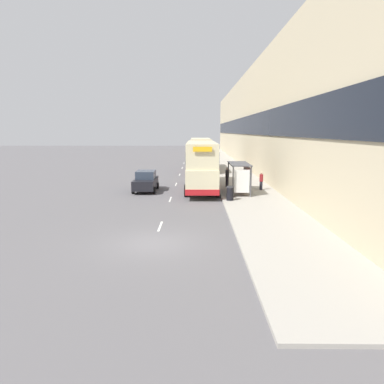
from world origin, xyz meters
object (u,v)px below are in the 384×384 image
(double_decker_bus_ahead, at_px, (201,154))
(car_2, at_px, (201,152))
(car_3, at_px, (198,151))
(car_0, at_px, (146,181))
(bus_shelter, at_px, (242,173))
(car_1, at_px, (202,158))
(pedestrian_1, at_px, (227,177))
(pedestrian_at_shelter, at_px, (261,181))
(double_decker_bus_near, at_px, (201,165))
(litter_bin, at_px, (230,193))

(double_decker_bus_ahead, bearing_deg, car_2, 89.15)
(car_3, bearing_deg, car_0, -95.85)
(bus_shelter, relative_size, car_3, 1.02)
(double_decker_bus_ahead, height_order, car_1, double_decker_bus_ahead)
(car_1, bearing_deg, car_3, 90.98)
(car_0, height_order, car_3, car_0)
(bus_shelter, xyz_separation_m, pedestrian_1, (-0.86, 3.42, -0.82))
(pedestrian_at_shelter, bearing_deg, car_3, 96.12)
(double_decker_bus_near, bearing_deg, car_2, 89.28)
(double_decker_bus_near, distance_m, litter_bin, 6.18)
(car_2, distance_m, pedestrian_1, 40.71)
(car_1, distance_m, pedestrian_1, 24.89)
(double_decker_bus_near, height_order, litter_bin, double_decker_bus_near)
(double_decker_bus_ahead, relative_size, car_0, 2.73)
(car_3, height_order, litter_bin, car_3)
(double_decker_bus_ahead, height_order, litter_bin, double_decker_bus_ahead)
(bus_shelter, distance_m, double_decker_bus_near, 4.25)
(pedestrian_at_shelter, distance_m, pedestrian_1, 3.31)
(car_2, bearing_deg, car_1, -90.32)
(car_1, xyz_separation_m, pedestrian_1, (2.00, -24.81, 0.19))
(double_decker_bus_near, height_order, car_0, double_decker_bus_near)
(double_decker_bus_near, relative_size, car_1, 2.89)
(litter_bin, bearing_deg, car_3, 92.17)
(car_1, bearing_deg, pedestrian_at_shelter, -79.65)
(car_0, relative_size, car_3, 1.00)
(car_0, height_order, car_1, car_0)
(double_decker_bus_ahead, relative_size, litter_bin, 10.75)
(car_2, height_order, pedestrian_1, pedestrian_1)
(car_2, xyz_separation_m, pedestrian_1, (1.91, -40.66, 0.20))
(pedestrian_1, distance_m, litter_bin, 6.39)
(double_decker_bus_ahead, height_order, car_3, double_decker_bus_ahead)
(double_decker_bus_ahead, relative_size, pedestrian_at_shelter, 7.14)
(car_3, bearing_deg, pedestrian_1, -87.10)
(pedestrian_at_shelter, relative_size, pedestrian_1, 0.89)
(litter_bin, bearing_deg, double_decker_bus_ahead, 95.42)
(double_decker_bus_near, xyz_separation_m, car_1, (0.43, 25.59, -1.43))
(double_decker_bus_near, relative_size, pedestrian_1, 6.34)
(bus_shelter, relative_size, pedestrian_1, 2.36)
(car_0, height_order, pedestrian_1, pedestrian_1)
(double_decker_bus_ahead, distance_m, car_2, 26.55)
(bus_shelter, xyz_separation_m, car_2, (-2.77, 44.09, -1.02))
(bus_shelter, bearing_deg, car_1, 95.79)
(double_decker_bus_near, bearing_deg, pedestrian_at_shelter, -9.82)
(car_1, relative_size, pedestrian_1, 2.19)
(bus_shelter, distance_m, car_1, 28.40)
(car_0, bearing_deg, litter_bin, 145.95)
(bus_shelter, bearing_deg, pedestrian_1, 104.17)
(double_decker_bus_ahead, distance_m, pedestrian_1, 14.39)
(double_decker_bus_near, relative_size, double_decker_bus_ahead, 1.00)
(double_decker_bus_near, distance_m, car_0, 5.19)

